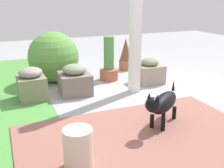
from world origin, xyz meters
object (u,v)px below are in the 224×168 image
at_px(stone_planter_mid, 75,80).
at_px(round_shrub, 53,57).
at_px(terracotta_pot_tall, 109,64).
at_px(stone_planter_far, 32,84).
at_px(stone_planter_nearest, 149,72).
at_px(dog, 163,103).
at_px(ceramic_urn, 78,150).
at_px(terracotta_pot_spiky, 126,55).
at_px(porch_pillar, 136,16).

distance_m(stone_planter_mid, round_shrub, 0.76).
xyz_separation_m(stone_planter_mid, terracotta_pot_tall, (0.44, -0.71, 0.07)).
height_order(stone_planter_mid, stone_planter_far, stone_planter_far).
relative_size(stone_planter_nearest, dog, 0.69).
bearing_deg(terracotta_pot_tall, dog, 176.31).
bearing_deg(ceramic_urn, round_shrub, -6.93).
bearing_deg(stone_planter_nearest, stone_planter_far, 90.61).
bearing_deg(terracotta_pot_spiky, stone_planter_mid, 126.51).
distance_m(stone_planter_nearest, dog, 1.56).
height_order(porch_pillar, ceramic_urn, porch_pillar).
height_order(stone_planter_nearest, stone_planter_far, stone_planter_far).
distance_m(porch_pillar, stone_planter_nearest, 1.04).
relative_size(dog, ceramic_urn, 1.66).
xyz_separation_m(round_shrub, terracotta_pot_spiky, (0.21, -1.40, -0.12)).
distance_m(stone_planter_mid, stone_planter_far, 0.61).
height_order(stone_planter_nearest, terracotta_pot_spiky, terracotta_pot_spiky).
xyz_separation_m(stone_planter_mid, round_shrub, (0.71, 0.16, 0.21)).
height_order(stone_planter_nearest, dog, dog).
xyz_separation_m(stone_planter_mid, stone_planter_far, (0.00, 0.61, 0.01)).
bearing_deg(porch_pillar, terracotta_pot_spiky, -19.49).
bearing_deg(stone_planter_far, porch_pillar, -99.93).
bearing_deg(stone_planter_far, terracotta_pot_tall, -71.70).
bearing_deg(terracotta_pot_spiky, porch_pillar, 160.51).
xyz_separation_m(porch_pillar, ceramic_urn, (-1.55, 1.29, -0.91)).
xyz_separation_m(round_shrub, terracotta_pot_tall, (-0.27, -0.86, -0.14)).
bearing_deg(stone_planter_mid, terracotta_pot_tall, -58.46).
xyz_separation_m(stone_planter_mid, dog, (-1.39, -0.59, 0.07)).
bearing_deg(terracotta_pot_tall, round_shrub, 72.37).
height_order(stone_planter_far, round_shrub, round_shrub).
bearing_deg(stone_planter_nearest, terracotta_pot_tall, 52.51).
height_order(round_shrub, ceramic_urn, round_shrub).
relative_size(terracotta_pot_tall, dog, 1.21).
height_order(stone_planter_nearest, ceramic_urn, stone_planter_nearest).
xyz_separation_m(stone_planter_far, round_shrub, (0.71, -0.45, 0.20)).
bearing_deg(terracotta_pot_tall, stone_planter_mid, 121.54).
relative_size(stone_planter_mid, stone_planter_far, 1.08).
relative_size(terracotta_pot_spiky, dog, 1.00).
distance_m(dog, ceramic_urn, 1.13).
relative_size(terracotta_pot_tall, ceramic_urn, 2.00).
bearing_deg(ceramic_urn, stone_planter_nearest, -43.24).
bearing_deg(stone_planter_nearest, stone_planter_mid, 90.93).
relative_size(stone_planter_far, dog, 0.74).
xyz_separation_m(terracotta_pot_tall, dog, (-1.82, 0.12, 0.00)).
bearing_deg(round_shrub, stone_planter_mid, -167.68).
distance_m(terracotta_pot_tall, ceramic_urn, 2.52).
bearing_deg(stone_planter_far, stone_planter_nearest, -89.39).
height_order(terracotta_pot_tall, ceramic_urn, terracotta_pot_tall).
bearing_deg(stone_planter_far, dog, -139.22).
relative_size(stone_planter_far, round_shrub, 0.55).
height_order(round_shrub, terracotta_pot_tall, round_shrub).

